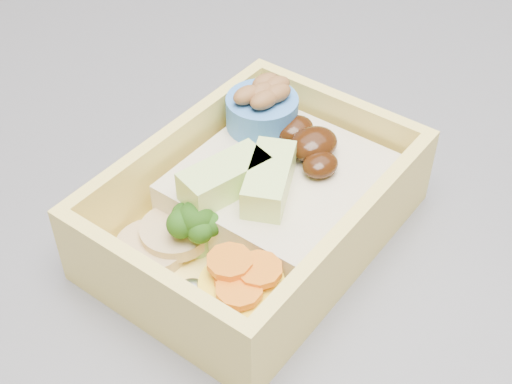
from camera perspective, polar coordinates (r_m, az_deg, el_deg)
bento_box at (r=0.40m, az=0.25°, el=-0.69°), size 0.20×0.17×0.06m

